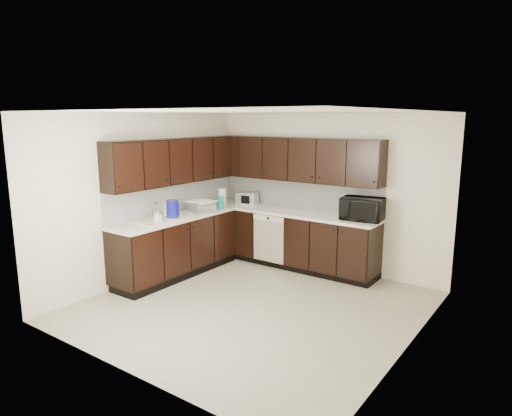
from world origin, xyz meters
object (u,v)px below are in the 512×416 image
(sink, at_px, (161,224))
(toaster_oven, at_px, (247,198))
(blue_pitcher, at_px, (172,209))
(microwave, at_px, (362,209))
(storage_bin, at_px, (201,206))

(sink, distance_m, toaster_oven, 1.79)
(sink, bearing_deg, blue_pitcher, 67.04)
(sink, xyz_separation_m, toaster_oven, (0.30, 1.76, 0.17))
(toaster_oven, relative_size, blue_pitcher, 1.22)
(sink, bearing_deg, toaster_oven, 80.20)
(toaster_oven, xyz_separation_m, blue_pitcher, (-0.23, -1.58, 0.03))
(sink, bearing_deg, microwave, 35.59)
(toaster_oven, relative_size, storage_bin, 0.80)
(toaster_oven, distance_m, blue_pitcher, 1.59)
(sink, distance_m, microwave, 3.00)
(microwave, xyz_separation_m, storage_bin, (-2.37, -0.91, -0.08))
(microwave, bearing_deg, toaster_oven, 172.25)
(storage_bin, bearing_deg, toaster_oven, 75.12)
(blue_pitcher, bearing_deg, storage_bin, 105.75)
(microwave, relative_size, storage_bin, 1.40)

